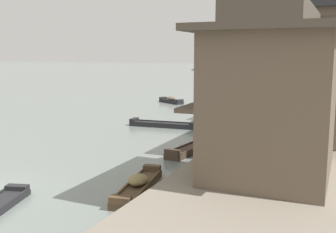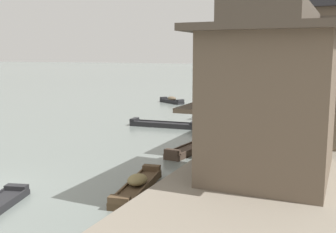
# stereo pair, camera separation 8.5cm
# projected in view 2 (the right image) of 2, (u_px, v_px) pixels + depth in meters

# --- Properties ---
(boat_moored_nearest) EXTENTS (1.52, 5.38, 0.55)m
(boat_moored_nearest) POSITION_uv_depth(u_px,v_px,m) (194.00, 147.00, 22.88)
(boat_moored_nearest) COLOR #423328
(boat_moored_nearest) RESTS_ON ground
(boat_moored_second) EXTENTS (3.45, 2.55, 0.73)m
(boat_moored_second) POSITION_uv_depth(u_px,v_px,m) (172.00, 101.00, 44.75)
(boat_moored_second) COLOR #232326
(boat_moored_second) RESTS_ON ground
(boat_moored_third) EXTENTS (1.94, 4.81, 0.78)m
(boat_moored_third) POSITION_uv_depth(u_px,v_px,m) (274.00, 99.00, 45.98)
(boat_moored_third) COLOR #33281E
(boat_moored_third) RESTS_ON ground
(boat_moored_far) EXTENTS (5.14, 1.52, 0.52)m
(boat_moored_far) POSITION_uv_depth(u_px,v_px,m) (163.00, 124.00, 30.26)
(boat_moored_far) COLOR #232326
(boat_moored_far) RESTS_ON ground
(boat_midriver_drifting) EXTENTS (1.64, 4.51, 0.69)m
(boat_midriver_drifting) POSITION_uv_depth(u_px,v_px,m) (137.00, 185.00, 16.06)
(boat_midriver_drifting) COLOR brown
(boat_midriver_drifting) RESTS_ON ground
(boat_midriver_upstream) EXTENTS (1.55, 5.61, 0.71)m
(boat_midriver_upstream) POSITION_uv_depth(u_px,v_px,m) (258.00, 108.00, 39.24)
(boat_midriver_upstream) COLOR brown
(boat_midriver_upstream) RESTS_ON ground
(boat_upstream_distant) EXTENTS (4.31, 2.60, 0.69)m
(boat_upstream_distant) POSITION_uv_depth(u_px,v_px,m) (253.00, 94.00, 52.88)
(boat_upstream_distant) COLOR #423328
(boat_upstream_distant) RESTS_ON ground
(house_waterfront_nearest) EXTENTS (5.32, 6.88, 6.14)m
(house_waterfront_nearest) POSITION_uv_depth(u_px,v_px,m) (273.00, 94.00, 15.04)
(house_waterfront_nearest) COLOR brown
(house_waterfront_nearest) RESTS_ON riverbank_right
(house_waterfront_second) EXTENTS (6.44, 5.80, 6.14)m
(house_waterfront_second) POSITION_uv_depth(u_px,v_px,m) (307.00, 82.00, 21.15)
(house_waterfront_second) COLOR #7F705B
(house_waterfront_second) RESTS_ON riverbank_right
(house_waterfront_tall) EXTENTS (5.63, 5.44, 6.14)m
(house_waterfront_tall) POSITION_uv_depth(u_px,v_px,m) (309.00, 76.00, 26.22)
(house_waterfront_tall) COLOR brown
(house_waterfront_tall) RESTS_ON riverbank_right
(house_waterfront_narrow) EXTENTS (6.11, 7.41, 8.74)m
(house_waterfront_narrow) POSITION_uv_depth(u_px,v_px,m) (321.00, 56.00, 32.18)
(house_waterfront_narrow) COLOR brown
(house_waterfront_narrow) RESTS_ON riverbank_right
(house_waterfront_far) EXTENTS (6.90, 6.05, 8.74)m
(house_waterfront_far) POSITION_uv_depth(u_px,v_px,m) (330.00, 56.00, 37.88)
(house_waterfront_far) COLOR gray
(house_waterfront_far) RESTS_ON riverbank_right
(hill_far_west) EXTENTS (51.45, 51.45, 15.13)m
(hill_far_west) POSITION_uv_depth(u_px,v_px,m) (271.00, 47.00, 131.50)
(hill_far_west) COLOR #4C5B56
(hill_far_west) RESTS_ON ground
(hill_far_centre) EXTENTS (42.19, 42.19, 18.59)m
(hill_far_centre) POSITION_uv_depth(u_px,v_px,m) (329.00, 40.00, 113.02)
(hill_far_centre) COLOR #5B6B5B
(hill_far_centre) RESTS_ON ground
(hill_far_east) EXTENTS (45.09, 45.09, 21.76)m
(hill_far_east) POSITION_uv_depth(u_px,v_px,m) (277.00, 36.00, 128.00)
(hill_far_east) COLOR #4C5B56
(hill_far_east) RESTS_ON ground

